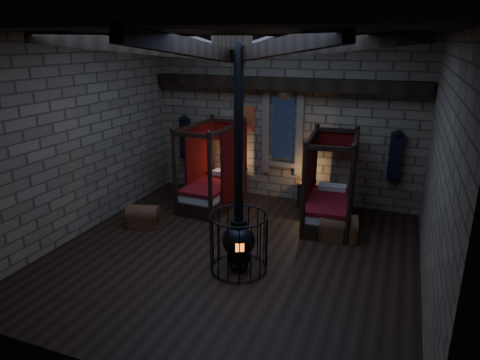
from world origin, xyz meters
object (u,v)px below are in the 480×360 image
(bed_right, at_px, (329,202))
(trunk_right, at_px, (338,228))
(trunk_left, at_px, (143,217))
(bed_left, at_px, (213,185))
(stove, at_px, (239,238))

(bed_right, bearing_deg, trunk_right, -71.94)
(trunk_left, bearing_deg, bed_right, 8.71)
(bed_left, xyz_separation_m, trunk_right, (3.34, -0.93, -0.26))
(stove, bearing_deg, trunk_right, 27.17)
(trunk_right, bearing_deg, trunk_left, -178.52)
(bed_right, height_order, stove, stove)
(trunk_left, height_order, stove, stove)
(trunk_right, bearing_deg, bed_left, 153.76)
(bed_left, xyz_separation_m, trunk_left, (-0.93, -1.85, -0.29))
(trunk_left, bearing_deg, stove, -35.58)
(trunk_right, relative_size, stove, 0.21)
(bed_right, relative_size, trunk_left, 2.61)
(bed_left, relative_size, trunk_left, 2.62)
(bed_left, relative_size, bed_right, 1.00)
(trunk_left, xyz_separation_m, trunk_right, (4.26, 0.92, 0.03))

